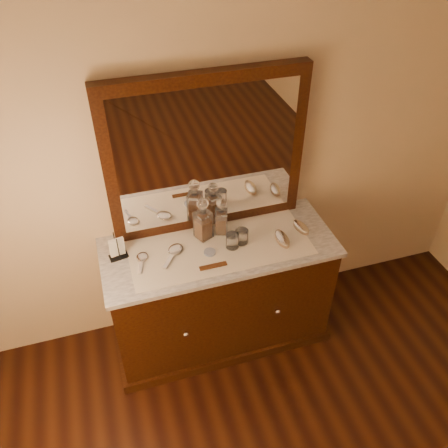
{
  "coord_description": "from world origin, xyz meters",
  "views": [
    {
      "loc": [
        -0.59,
        -0.07,
        2.75
      ],
      "look_at": [
        0.0,
        1.85,
        1.1
      ],
      "focal_mm": 37.12,
      "sensor_mm": 36.0,
      "label": 1
    }
  ],
  "objects_px": {
    "mirror_frame": "(207,155)",
    "hand_mirror_outer": "(142,259)",
    "brush_far": "(301,227)",
    "decanter_left": "(203,223)",
    "decanter_right": "(221,220)",
    "brush_near": "(282,239)",
    "pin_dish": "(210,252)",
    "dresser_cabinet": "(220,294)",
    "hand_mirror_inner": "(174,251)",
    "napkin_rack": "(117,248)",
    "comb": "(213,266)"
  },
  "relations": [
    {
      "from": "mirror_frame",
      "to": "hand_mirror_outer",
      "type": "bearing_deg",
      "value": -153.61
    },
    {
      "from": "mirror_frame",
      "to": "brush_far",
      "type": "bearing_deg",
      "value": -25.61
    },
    {
      "from": "mirror_frame",
      "to": "decanter_left",
      "type": "relative_size",
      "value": 4.06
    },
    {
      "from": "decanter_right",
      "to": "brush_near",
      "type": "distance_m",
      "value": 0.39
    },
    {
      "from": "pin_dish",
      "to": "brush_far",
      "type": "distance_m",
      "value": 0.61
    },
    {
      "from": "mirror_frame",
      "to": "decanter_right",
      "type": "height_order",
      "value": "mirror_frame"
    },
    {
      "from": "brush_far",
      "to": "hand_mirror_outer",
      "type": "height_order",
      "value": "brush_far"
    },
    {
      "from": "dresser_cabinet",
      "to": "hand_mirror_inner",
      "type": "relative_size",
      "value": 6.44
    },
    {
      "from": "hand_mirror_inner",
      "to": "hand_mirror_outer",
      "type": "bearing_deg",
      "value": -178.66
    },
    {
      "from": "brush_near",
      "to": "dresser_cabinet",
      "type": "bearing_deg",
      "value": 167.62
    },
    {
      "from": "mirror_frame",
      "to": "decanter_left",
      "type": "height_order",
      "value": "mirror_frame"
    },
    {
      "from": "mirror_frame",
      "to": "napkin_rack",
      "type": "bearing_deg",
      "value": -164.87
    },
    {
      "from": "comb",
      "to": "decanter_left",
      "type": "xyz_separation_m",
      "value": [
        0.02,
        0.27,
        0.11
      ]
    },
    {
      "from": "mirror_frame",
      "to": "comb",
      "type": "xyz_separation_m",
      "value": [
        -0.09,
        -0.41,
        -0.49
      ]
    },
    {
      "from": "hand_mirror_inner",
      "to": "decanter_left",
      "type": "bearing_deg",
      "value": 23.54
    },
    {
      "from": "decanter_right",
      "to": "hand_mirror_outer",
      "type": "bearing_deg",
      "value": -168.29
    },
    {
      "from": "napkin_rack",
      "to": "dresser_cabinet",
      "type": "bearing_deg",
      "value": -7.83
    },
    {
      "from": "comb",
      "to": "brush_near",
      "type": "distance_m",
      "value": 0.47
    },
    {
      "from": "pin_dish",
      "to": "hand_mirror_outer",
      "type": "height_order",
      "value": "hand_mirror_outer"
    },
    {
      "from": "dresser_cabinet",
      "to": "decanter_left",
      "type": "relative_size",
      "value": 4.74
    },
    {
      "from": "napkin_rack",
      "to": "brush_far",
      "type": "relative_size",
      "value": 1.06
    },
    {
      "from": "mirror_frame",
      "to": "pin_dish",
      "type": "xyz_separation_m",
      "value": [
        -0.07,
        -0.3,
        -0.49
      ]
    },
    {
      "from": "dresser_cabinet",
      "to": "pin_dish",
      "type": "distance_m",
      "value": 0.46
    },
    {
      "from": "comb",
      "to": "brush_far",
      "type": "distance_m",
      "value": 0.64
    },
    {
      "from": "hand_mirror_inner",
      "to": "napkin_rack",
      "type": "bearing_deg",
      "value": 168.22
    },
    {
      "from": "dresser_cabinet",
      "to": "mirror_frame",
      "type": "bearing_deg",
      "value": 90.0
    },
    {
      "from": "mirror_frame",
      "to": "decanter_right",
      "type": "xyz_separation_m",
      "value": [
        0.05,
        -0.13,
        -0.4
      ]
    },
    {
      "from": "dresser_cabinet",
      "to": "brush_near",
      "type": "height_order",
      "value": "brush_near"
    },
    {
      "from": "napkin_rack",
      "to": "brush_near",
      "type": "relative_size",
      "value": 1.01
    },
    {
      "from": "brush_far",
      "to": "hand_mirror_inner",
      "type": "height_order",
      "value": "brush_far"
    },
    {
      "from": "pin_dish",
      "to": "brush_near",
      "type": "height_order",
      "value": "brush_near"
    },
    {
      "from": "napkin_rack",
      "to": "mirror_frame",
      "type": "bearing_deg",
      "value": 15.13
    },
    {
      "from": "dresser_cabinet",
      "to": "decanter_right",
      "type": "distance_m",
      "value": 0.56
    },
    {
      "from": "dresser_cabinet",
      "to": "hand_mirror_outer",
      "type": "bearing_deg",
      "value": 178.75
    },
    {
      "from": "mirror_frame",
      "to": "decanter_left",
      "type": "distance_m",
      "value": 0.41
    },
    {
      "from": "napkin_rack",
      "to": "brush_near",
      "type": "bearing_deg",
      "value": -9.6
    },
    {
      "from": "decanter_left",
      "to": "brush_far",
      "type": "relative_size",
      "value": 1.9
    },
    {
      "from": "dresser_cabinet",
      "to": "decanter_left",
      "type": "distance_m",
      "value": 0.57
    },
    {
      "from": "mirror_frame",
      "to": "pin_dish",
      "type": "distance_m",
      "value": 0.58
    },
    {
      "from": "pin_dish",
      "to": "decanter_left",
      "type": "height_order",
      "value": "decanter_left"
    },
    {
      "from": "brush_far",
      "to": "comb",
      "type": "bearing_deg",
      "value": -166.13
    },
    {
      "from": "brush_near",
      "to": "brush_far",
      "type": "relative_size",
      "value": 1.05
    },
    {
      "from": "decanter_left",
      "to": "brush_near",
      "type": "xyz_separation_m",
      "value": [
        0.45,
        -0.19,
        -0.09
      ]
    },
    {
      "from": "dresser_cabinet",
      "to": "pin_dish",
      "type": "bearing_deg",
      "value": -145.84
    },
    {
      "from": "brush_near",
      "to": "hand_mirror_outer",
      "type": "height_order",
      "value": "brush_near"
    },
    {
      "from": "napkin_rack",
      "to": "decanter_right",
      "type": "distance_m",
      "value": 0.65
    },
    {
      "from": "brush_near",
      "to": "decanter_right",
      "type": "bearing_deg",
      "value": 148.57
    },
    {
      "from": "brush_near",
      "to": "brush_far",
      "type": "distance_m",
      "value": 0.17
    },
    {
      "from": "hand_mirror_inner",
      "to": "mirror_frame",
      "type": "bearing_deg",
      "value": 39.8
    },
    {
      "from": "dresser_cabinet",
      "to": "comb",
      "type": "bearing_deg",
      "value": -117.32
    }
  ]
}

